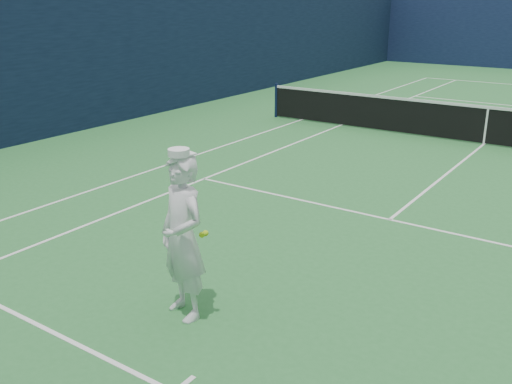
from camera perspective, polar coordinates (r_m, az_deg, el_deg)
ground at (r=15.98m, az=21.79°, el=4.42°), size 80.00×80.00×0.00m
court_markings at (r=15.98m, az=21.80°, el=4.44°), size 11.03×23.83×0.01m
windscreen_fence at (r=15.65m, az=22.69°, el=11.52°), size 20.12×36.12×4.00m
tennis_net at (r=15.86m, az=22.04°, el=6.36°), size 12.88×0.09×1.07m
tennis_player at (r=6.64m, az=-7.35°, el=-4.52°), size 0.84×0.71×2.06m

